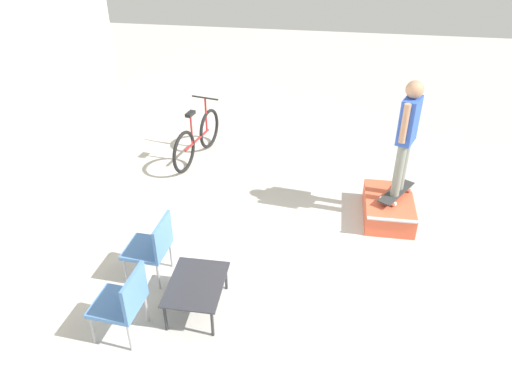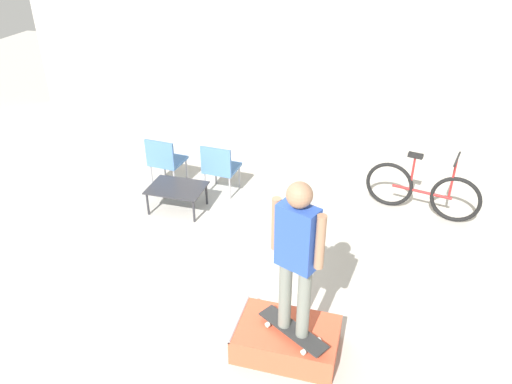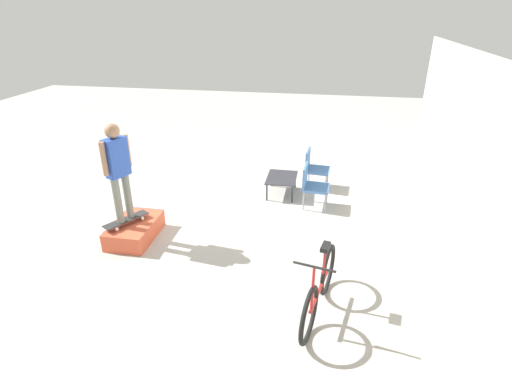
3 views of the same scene
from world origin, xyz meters
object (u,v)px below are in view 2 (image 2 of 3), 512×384
at_px(skate_ramp_box, 286,339).
at_px(patio_chair_right, 220,166).
at_px(bicycle, 422,191).
at_px(coffee_table, 177,190).
at_px(patio_chair_left, 165,159).
at_px(person_skater, 297,249).
at_px(skateboard_on_ramp, 293,330).

relative_size(skate_ramp_box, patio_chair_right, 1.25).
xyz_separation_m(patio_chair_right, bicycle, (3.21, 0.26, -0.11)).
xyz_separation_m(coffee_table, patio_chair_left, (-0.50, 0.68, 0.15)).
bearing_deg(bicycle, person_skater, -98.61).
distance_m(person_skater, bicycle, 3.80).
height_order(person_skater, patio_chair_right, person_skater).
bearing_deg(person_skater, skate_ramp_box, 153.99).
bearing_deg(patio_chair_left, bicycle, -171.61).
relative_size(person_skater, coffee_table, 1.99).
bearing_deg(coffee_table, patio_chair_right, 54.52).
bearing_deg(person_skater, coffee_table, 155.59).
height_order(skate_ramp_box, person_skater, person_skater).
bearing_deg(patio_chair_left, skateboard_on_ramp, 137.22).
bearing_deg(patio_chair_right, person_skater, 124.86).
relative_size(skateboard_on_ramp, coffee_table, 0.93).
bearing_deg(skateboard_on_ramp, skate_ramp_box, 163.68).
bearing_deg(coffee_table, skate_ramp_box, -46.12).
relative_size(skate_ramp_box, skateboard_on_ramp, 1.38).
bearing_deg(person_skater, patio_chair_left, 154.11).
distance_m(skate_ramp_box, skateboard_on_ramp, 0.27).
height_order(skateboard_on_ramp, patio_chair_right, patio_chair_right).
height_order(skate_ramp_box, patio_chair_left, patio_chair_left).
bearing_deg(coffee_table, skateboard_on_ramp, -46.18).
bearing_deg(skate_ramp_box, patio_chair_left, 132.34).
bearing_deg(patio_chair_left, skate_ramp_box, 137.23).
bearing_deg(bicycle, patio_chair_right, -163.00).
bearing_deg(skate_ramp_box, skateboard_on_ramp, -47.78).
bearing_deg(bicycle, coffee_table, -153.40).
distance_m(patio_chair_right, bicycle, 3.22).
distance_m(person_skater, coffee_table, 3.60).
bearing_deg(patio_chair_left, patio_chair_right, -175.12).
xyz_separation_m(skateboard_on_ramp, patio_chair_left, (-2.88, 3.16, 0.10)).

